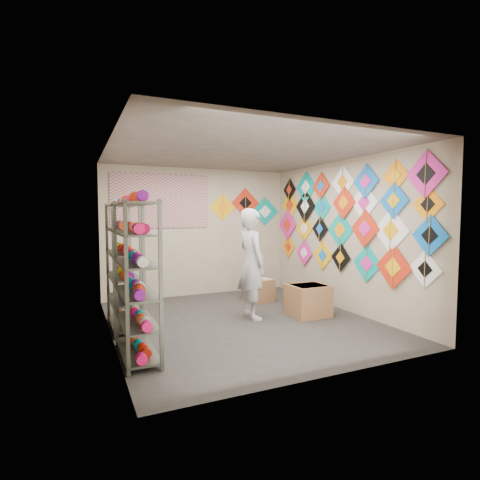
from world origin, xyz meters
name	(u,v)px	position (x,y,z in m)	size (l,w,h in m)	color
ground	(242,321)	(0.00, 0.00, 0.00)	(4.50, 4.50, 0.00)	#2B2926
room_walls	(242,220)	(0.00, 0.00, 1.64)	(4.50, 4.50, 4.50)	#B8A78C
shelf_rack_front	(136,280)	(-1.78, -0.85, 0.95)	(0.40, 1.10, 1.90)	#4C5147
shelf_rack_back	(123,266)	(-1.78, 0.45, 0.95)	(0.40, 1.10, 1.90)	#4C5147
string_spools	(129,265)	(-1.78, -0.20, 1.05)	(0.12, 2.36, 0.12)	#FF116D
kite_wall_display	(341,219)	(1.98, 0.02, 1.65)	(0.06, 4.35, 2.07)	white
back_wall_kites	(246,207)	(1.12, 2.24, 1.89)	(1.69, 0.02, 0.86)	#F8AD09
poster	(161,201)	(-0.80, 2.23, 2.00)	(2.00, 0.01, 1.10)	#69479A
shopkeeper	(252,264)	(0.23, 0.13, 0.91)	(0.44, 0.67, 1.83)	beige
carton_a	(309,300)	(1.17, -0.17, 0.27)	(0.64, 0.53, 0.53)	#986F42
carton_b	(299,296)	(1.35, 0.42, 0.21)	(0.52, 0.43, 0.43)	#986F42
carton_c	(258,290)	(0.89, 1.17, 0.22)	(0.47, 0.51, 0.45)	#986F42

